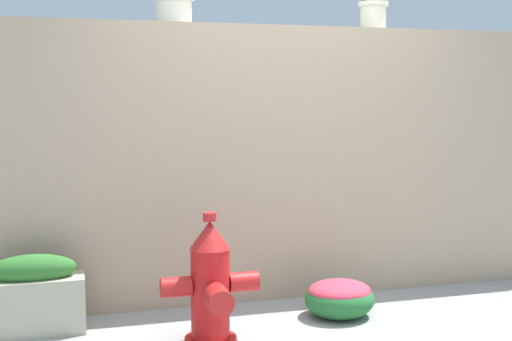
# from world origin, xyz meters

# --- Properties ---
(stone_wall) EXTENTS (5.14, 0.29, 1.96)m
(stone_wall) POSITION_xyz_m (0.00, 1.24, 0.98)
(stone_wall) COLOR tan
(stone_wall) RESTS_ON ground
(fire_hydrant) EXTENTS (0.59, 0.47, 0.79)m
(fire_hydrant) POSITION_xyz_m (-0.67, 0.38, 0.35)
(fire_hydrant) COLOR red
(fire_hydrant) RESTS_ON ground
(flower_bush_right) EXTENTS (0.47, 0.43, 0.26)m
(flower_bush_right) POSITION_xyz_m (0.26, 0.62, 0.13)
(flower_bush_right) COLOR #256A31
(flower_bush_right) RESTS_ON ground
(planter_box) EXTENTS (0.61, 0.24, 0.50)m
(planter_box) POSITION_xyz_m (-1.69, 0.84, 0.24)
(planter_box) COLOR #AEAC90
(planter_box) RESTS_ON ground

